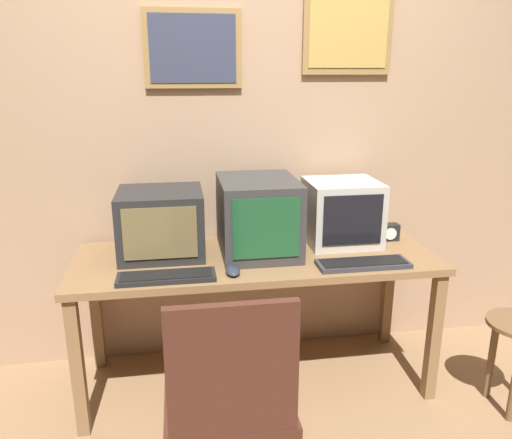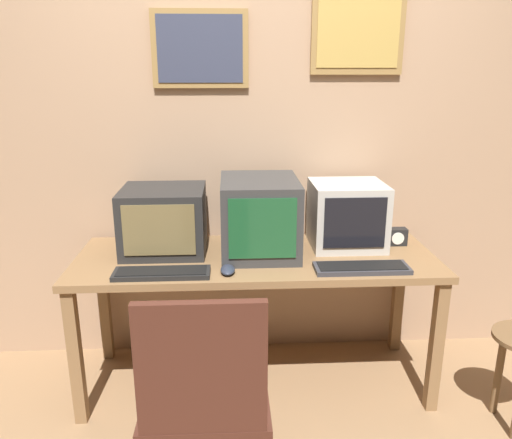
{
  "view_description": "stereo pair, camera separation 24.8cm",
  "coord_description": "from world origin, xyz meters",
  "px_view_note": "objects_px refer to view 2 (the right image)",
  "views": [
    {
      "loc": [
        -0.38,
        -1.6,
        1.64
      ],
      "look_at": [
        0.0,
        0.75,
        0.92
      ],
      "focal_mm": 35.0,
      "sensor_mm": 36.0,
      "label": 1
    },
    {
      "loc": [
        -0.13,
        -1.63,
        1.64
      ],
      "look_at": [
        0.0,
        0.75,
        0.92
      ],
      "focal_mm": 35.0,
      "sensor_mm": 36.0,
      "label": 2
    }
  ],
  "objects_px": {
    "office_chair": "(206,418)",
    "keyboard_side": "(362,268)",
    "mouse_near_keyboard": "(228,270)",
    "keyboard_main": "(162,273)",
    "desk_clock": "(396,237)",
    "monitor_right": "(347,215)",
    "monitor_center": "(259,216)",
    "monitor_left": "(164,220)"
  },
  "relations": [
    {
      "from": "keyboard_main",
      "to": "mouse_near_keyboard",
      "type": "height_order",
      "value": "mouse_near_keyboard"
    },
    {
      "from": "desk_clock",
      "to": "keyboard_side",
      "type": "bearing_deg",
      "value": -128.48
    },
    {
      "from": "monitor_center",
      "to": "keyboard_main",
      "type": "xyz_separation_m",
      "value": [
        -0.47,
        -0.3,
        -0.18
      ]
    },
    {
      "from": "monitor_left",
      "to": "office_chair",
      "type": "distance_m",
      "value": 1.07
    },
    {
      "from": "monitor_center",
      "to": "office_chair",
      "type": "xyz_separation_m",
      "value": [
        -0.25,
        -0.88,
        -0.52
      ]
    },
    {
      "from": "monitor_left",
      "to": "keyboard_main",
      "type": "xyz_separation_m",
      "value": [
        0.02,
        -0.34,
        -0.15
      ]
    },
    {
      "from": "monitor_right",
      "to": "mouse_near_keyboard",
      "type": "height_order",
      "value": "monitor_right"
    },
    {
      "from": "monitor_right",
      "to": "mouse_near_keyboard",
      "type": "bearing_deg",
      "value": -150.75
    },
    {
      "from": "monitor_center",
      "to": "mouse_near_keyboard",
      "type": "relative_size",
      "value": 4.13
    },
    {
      "from": "monitor_left",
      "to": "keyboard_main",
      "type": "height_order",
      "value": "monitor_left"
    },
    {
      "from": "monitor_center",
      "to": "desk_clock",
      "type": "relative_size",
      "value": 4.34
    },
    {
      "from": "keyboard_side",
      "to": "keyboard_main",
      "type": "bearing_deg",
      "value": -179.28
    },
    {
      "from": "monitor_left",
      "to": "mouse_near_keyboard",
      "type": "bearing_deg",
      "value": -45.07
    },
    {
      "from": "keyboard_side",
      "to": "mouse_near_keyboard",
      "type": "xyz_separation_m",
      "value": [
        -0.63,
        -0.0,
        0.0
      ]
    },
    {
      "from": "office_chair",
      "to": "monitor_right",
      "type": "bearing_deg",
      "value": 52.75
    },
    {
      "from": "office_chair",
      "to": "keyboard_side",
      "type": "bearing_deg",
      "value": 39.54
    },
    {
      "from": "monitor_left",
      "to": "desk_clock",
      "type": "height_order",
      "value": "monitor_left"
    },
    {
      "from": "keyboard_side",
      "to": "mouse_near_keyboard",
      "type": "relative_size",
      "value": 3.84
    },
    {
      "from": "monitor_left",
      "to": "monitor_right",
      "type": "height_order",
      "value": "monitor_right"
    },
    {
      "from": "monitor_left",
      "to": "keyboard_main",
      "type": "bearing_deg",
      "value": -86.06
    },
    {
      "from": "keyboard_side",
      "to": "monitor_center",
      "type": "bearing_deg",
      "value": 148.71
    },
    {
      "from": "monitor_center",
      "to": "keyboard_side",
      "type": "distance_m",
      "value": 0.57
    },
    {
      "from": "monitor_left",
      "to": "monitor_right",
      "type": "distance_m",
      "value": 0.96
    },
    {
      "from": "monitor_right",
      "to": "desk_clock",
      "type": "relative_size",
      "value": 3.43
    },
    {
      "from": "monitor_left",
      "to": "monitor_center",
      "type": "height_order",
      "value": "monitor_center"
    },
    {
      "from": "office_chair",
      "to": "desk_clock",
      "type": "bearing_deg",
      "value": 43.4
    },
    {
      "from": "monitor_right",
      "to": "office_chair",
      "type": "bearing_deg",
      "value": -127.25
    },
    {
      "from": "desk_clock",
      "to": "monitor_right",
      "type": "bearing_deg",
      "value": 178.3
    },
    {
      "from": "keyboard_main",
      "to": "office_chair",
      "type": "distance_m",
      "value": 0.71
    },
    {
      "from": "monitor_center",
      "to": "keyboard_side",
      "type": "relative_size",
      "value": 1.07
    },
    {
      "from": "monitor_left",
      "to": "keyboard_side",
      "type": "xyz_separation_m",
      "value": [
        0.96,
        -0.33,
        -0.15
      ]
    },
    {
      "from": "monitor_right",
      "to": "monitor_left",
      "type": "bearing_deg",
      "value": -178.28
    },
    {
      "from": "monitor_left",
      "to": "monitor_center",
      "type": "xyz_separation_m",
      "value": [
        0.49,
        -0.04,
        0.03
      ]
    },
    {
      "from": "keyboard_main",
      "to": "desk_clock",
      "type": "distance_m",
      "value": 1.26
    },
    {
      "from": "mouse_near_keyboard",
      "to": "monitor_right",
      "type": "bearing_deg",
      "value": 29.25
    },
    {
      "from": "desk_clock",
      "to": "office_chair",
      "type": "height_order",
      "value": "office_chair"
    },
    {
      "from": "mouse_near_keyboard",
      "to": "desk_clock",
      "type": "bearing_deg",
      "value": 20.95
    },
    {
      "from": "monitor_right",
      "to": "desk_clock",
      "type": "bearing_deg",
      "value": -1.7
    },
    {
      "from": "mouse_near_keyboard",
      "to": "office_chair",
      "type": "distance_m",
      "value": 0.69
    },
    {
      "from": "keyboard_side",
      "to": "office_chair",
      "type": "distance_m",
      "value": 0.99
    },
    {
      "from": "desk_clock",
      "to": "monitor_left",
      "type": "bearing_deg",
      "value": -179.04
    },
    {
      "from": "desk_clock",
      "to": "keyboard_main",
      "type": "bearing_deg",
      "value": -163.47
    }
  ]
}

